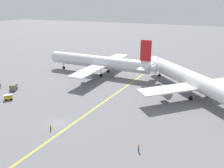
# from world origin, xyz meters

# --- Properties ---
(ground_plane) EXTENTS (600.00, 600.00, 0.00)m
(ground_plane) POSITION_xyz_m (0.00, 0.00, 0.00)
(ground_plane) COLOR slate
(taxiway_stripe) EXTENTS (8.73, 119.75, 0.01)m
(taxiway_stripe) POSITION_xyz_m (4.03, 10.00, 0.00)
(taxiway_stripe) COLOR yellow
(taxiway_stripe) RESTS_ON ground
(airliner_at_gate_left) EXTENTS (52.21, 43.49, 16.35)m
(airliner_at_gate_left) POSITION_xyz_m (-11.11, 44.38, 5.38)
(airliner_at_gate_left) COLOR silver
(airliner_at_gate_left) RESTS_ON ground
(airliner_being_pushed) EXTENTS (46.02, 46.90, 16.38)m
(airliner_being_pushed) POSITION_xyz_m (29.81, 35.21, 5.16)
(airliner_being_pushed) COLOR white
(airliner_being_pushed) RESTS_ON ground
(pushback_tug) EXTENTS (7.27, 6.53, 2.99)m
(pushback_tug) POSITION_xyz_m (5.37, 59.72, 1.27)
(pushback_tug) COLOR gold
(pushback_tug) RESTS_ON ground
(gse_baggage_cart_trailing) EXTENTS (2.91, 3.12, 1.71)m
(gse_baggage_cart_trailing) POSITION_xyz_m (-24.70, 6.25, 0.86)
(gse_baggage_cart_trailing) COLOR gold
(gse_baggage_cart_trailing) RESTS_ON ground
(gse_container_dolly_flat) EXTENTS (3.41, 3.85, 2.15)m
(gse_container_dolly_flat) POSITION_xyz_m (-30.03, 13.62, 1.17)
(gse_container_dolly_flat) COLOR slate
(gse_container_dolly_flat) RESTS_ON ground
(ground_crew_marshaller_foreground) EXTENTS (0.36, 0.50, 1.73)m
(ground_crew_marshaller_foreground) POSITION_xyz_m (22.88, -2.89, 0.91)
(ground_crew_marshaller_foreground) COLOR #2D3351
(ground_crew_marshaller_foreground) RESTS_ON ground
(ground_crew_wing_walker_right) EXTENTS (0.36, 0.36, 1.69)m
(ground_crew_wing_walker_right) POSITION_xyz_m (0.05, -3.41, 0.88)
(ground_crew_wing_walker_right) COLOR black
(ground_crew_wing_walker_right) RESTS_ON ground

